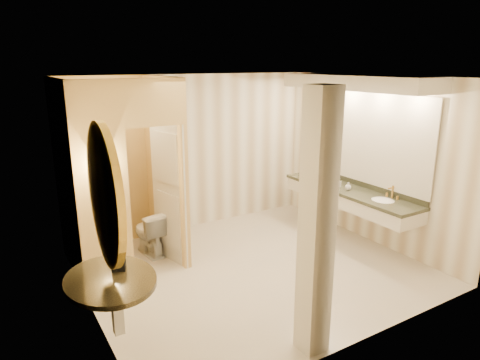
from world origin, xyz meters
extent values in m
plane|color=beige|center=(0.00, 0.00, 0.00)|extent=(4.50, 4.50, 0.00)
plane|color=white|center=(0.00, 0.00, 2.70)|extent=(4.50, 4.50, 0.00)
cube|color=white|center=(0.00, 2.00, 1.35)|extent=(4.50, 0.02, 2.70)
cube|color=white|center=(0.00, -2.00, 1.35)|extent=(4.50, 0.02, 2.70)
cube|color=white|center=(-2.25, 0.00, 1.35)|extent=(0.02, 4.00, 2.70)
cube|color=white|center=(2.25, 0.00, 1.35)|extent=(0.02, 4.00, 2.70)
cube|color=#F0CE7D|center=(-0.80, 1.25, 1.35)|extent=(0.10, 1.50, 2.70)
cube|color=#F0CE7D|center=(-1.93, 0.50, 1.35)|extent=(0.65, 0.10, 2.70)
cube|color=#F0CE7D|center=(-1.20, 0.50, 2.40)|extent=(0.80, 0.10, 0.60)
cube|color=silver|center=(-0.89, 0.89, 1.05)|extent=(0.22, 0.79, 2.10)
cylinder|color=gold|center=(-1.93, 0.43, 1.55)|extent=(0.03, 0.03, 0.30)
cone|color=silver|center=(-1.93, 0.43, 1.75)|extent=(0.14, 0.14, 0.14)
cube|color=silver|center=(1.95, 0.10, 0.73)|extent=(0.60, 2.53, 0.24)
cube|color=black|center=(1.95, 0.10, 0.85)|extent=(0.64, 2.57, 0.05)
cube|color=black|center=(2.23, 0.10, 0.92)|extent=(0.03, 2.53, 0.10)
ellipsoid|color=white|center=(1.95, -0.58, 0.83)|extent=(0.40, 0.44, 0.15)
cylinder|color=gold|center=(2.15, -0.58, 0.96)|extent=(0.03, 0.03, 0.22)
ellipsoid|color=white|center=(1.95, 0.79, 0.83)|extent=(0.40, 0.44, 0.15)
cylinder|color=gold|center=(2.15, 0.79, 0.96)|extent=(0.03, 0.03, 0.22)
cube|color=white|center=(2.23, 0.10, 1.70)|extent=(0.03, 2.53, 1.40)
cube|color=silver|center=(1.95, 0.10, 2.59)|extent=(0.75, 2.73, 0.22)
cylinder|color=black|center=(-2.23, -0.88, 0.85)|extent=(1.07, 1.07, 0.05)
cube|color=silver|center=(-2.19, -0.88, 0.55)|extent=(0.10, 0.10, 0.60)
cylinder|color=gold|center=(-2.21, -0.88, 1.70)|extent=(0.07, 1.07, 1.07)
cylinder|color=white|center=(-2.17, -0.88, 1.70)|extent=(0.02, 0.86, 0.86)
cube|color=silver|center=(-0.45, -1.80, 1.35)|extent=(0.27, 0.27, 2.70)
cube|color=black|center=(-2.11, -0.75, 0.94)|extent=(0.17, 0.17, 0.13)
imported|color=white|center=(-1.10, 1.25, 0.35)|extent=(0.46, 0.72, 0.70)
imported|color=beige|center=(1.87, 0.29, 0.95)|extent=(0.08, 0.08, 0.15)
imported|color=silver|center=(1.89, 0.08, 0.94)|extent=(0.13, 0.13, 0.13)
imported|color=#C6B28C|center=(1.88, 0.46, 0.97)|extent=(0.09, 0.09, 0.20)
camera|label=1|loc=(-3.09, -4.72, 2.89)|focal=32.00mm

